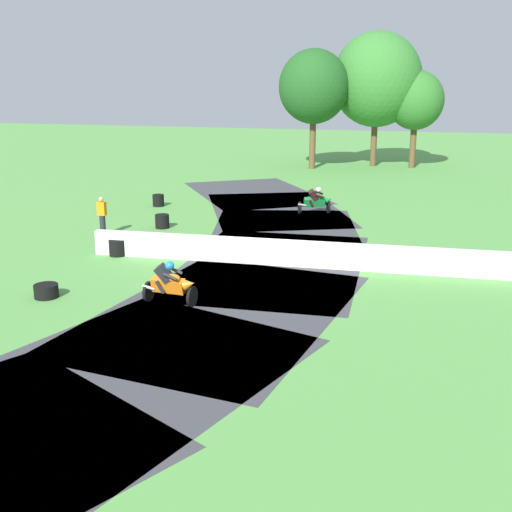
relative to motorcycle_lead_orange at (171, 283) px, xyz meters
The scene contains 13 objects.
ground_plane 5.19m from the motorcycle_lead_orange, 69.09° to the left, with size 120.00×120.00×0.00m, color #569947.
track_asphalt 4.77m from the motorcycle_lead_orange, 89.11° to the left, with size 13.09×39.33×0.01m.
safety_barrier 9.21m from the motorcycle_lead_orange, 33.44° to the left, with size 0.30×25.05×0.90m, color white.
motorcycle_lead_orange is the anchor object (origin of this frame).
motorcycle_chase_green 13.92m from the motorcycle_lead_orange, 82.86° to the left, with size 1.74×1.23×1.43m.
tire_stack_mid_a 3.89m from the motorcycle_lead_orange, behind, with size 0.72×0.72×0.40m.
tire_stack_mid_b 5.99m from the motorcycle_lead_orange, 131.56° to the left, with size 0.64×0.64×0.60m.
tire_stack_far 9.98m from the motorcycle_lead_orange, 114.77° to the left, with size 0.61×0.61×0.60m.
tire_stack_extra_a 14.99m from the motorcycle_lead_orange, 115.03° to the left, with size 0.58×0.58×0.60m.
track_marshal 9.31m from the motorcycle_lead_orange, 130.06° to the left, with size 0.34×0.24×1.63m.
tree_far_right 32.63m from the motorcycle_lead_orange, 85.21° to the left, with size 6.37×6.37×9.52m.
tree_mid_rise 32.58m from the motorcycle_lead_orange, 80.22° to the left, with size 3.94×3.94×6.83m.
tree_behind_barrier 29.99m from the motorcycle_lead_orange, 92.72° to the left, with size 4.89×4.89×8.27m.
Camera 1 is at (5.18, -21.13, 6.34)m, focal length 45.37 mm.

